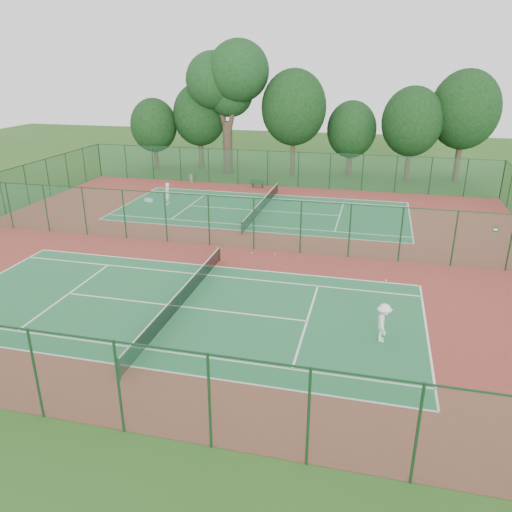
% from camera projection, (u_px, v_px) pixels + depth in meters
% --- Properties ---
extents(ground, '(120.00, 120.00, 0.00)m').
position_uv_depth(ground, '(232.00, 247.00, 33.34)').
color(ground, '#264E18').
rests_on(ground, ground).
extents(red_pad, '(40.00, 36.00, 0.01)m').
position_uv_depth(red_pad, '(232.00, 247.00, 33.34)').
color(red_pad, maroon).
rests_on(red_pad, ground).
extents(court_near, '(23.77, 10.97, 0.01)m').
position_uv_depth(court_near, '(181.00, 307.00, 25.19)').
color(court_near, '#21683B').
rests_on(court_near, red_pad).
extents(court_far, '(23.77, 10.97, 0.01)m').
position_uv_depth(court_far, '(262.00, 211.00, 41.48)').
color(court_far, '#1F6339').
rests_on(court_far, red_pad).
extents(fence_north, '(40.00, 0.09, 3.50)m').
position_uv_depth(fence_north, '(283.00, 169.00, 49.00)').
color(fence_north, '#1A502F').
rests_on(fence_north, ground).
extents(fence_south, '(40.00, 0.09, 3.50)m').
position_uv_depth(fence_south, '(76.00, 380.00, 16.41)').
color(fence_south, '#18482B').
rests_on(fence_south, ground).
extents(fence_divider, '(40.00, 0.09, 3.50)m').
position_uv_depth(fence_divider, '(231.00, 222.00, 32.70)').
color(fence_divider, '#1B5232').
rests_on(fence_divider, ground).
extents(tennis_net_near, '(0.10, 12.90, 0.97)m').
position_uv_depth(tennis_net_near, '(181.00, 297.00, 25.00)').
color(tennis_net_near, '#153B22').
rests_on(tennis_net_near, ground).
extents(tennis_net_far, '(0.10, 12.90, 0.97)m').
position_uv_depth(tennis_net_far, '(262.00, 205.00, 41.29)').
color(tennis_net_far, '#123319').
rests_on(tennis_net_far, ground).
extents(player_near, '(0.72, 1.18, 1.78)m').
position_uv_depth(player_near, '(383.00, 323.00, 21.81)').
color(player_near, white).
rests_on(player_near, court_near).
extents(player_far, '(0.48, 0.71, 1.90)m').
position_uv_depth(player_far, '(167.00, 194.00, 42.93)').
color(player_far, silver).
rests_on(player_far, court_far).
extents(trash_bin, '(0.62, 0.62, 0.84)m').
position_uv_depth(trash_bin, '(191.00, 178.00, 51.21)').
color(trash_bin, slate).
rests_on(trash_bin, red_pad).
extents(bench, '(1.33, 0.61, 0.79)m').
position_uv_depth(bench, '(257.00, 184.00, 49.00)').
color(bench, '#13381E').
rests_on(bench, red_pad).
extents(kit_bag, '(0.76, 0.43, 0.27)m').
position_uv_depth(kit_bag, '(149.00, 200.00, 44.15)').
color(kit_bag, silver).
rests_on(kit_bag, red_pad).
extents(stray_ball_a, '(0.08, 0.08, 0.08)m').
position_uv_depth(stray_ball_a, '(252.00, 253.00, 32.22)').
color(stray_ball_a, '#B5CD2F').
rests_on(stray_ball_a, red_pad).
extents(stray_ball_b, '(0.07, 0.07, 0.07)m').
position_uv_depth(stray_ball_b, '(275.00, 254.00, 32.03)').
color(stray_ball_b, yellow).
rests_on(stray_ball_b, red_pad).
extents(stray_ball_c, '(0.07, 0.07, 0.07)m').
position_uv_depth(stray_ball_c, '(217.00, 247.00, 33.29)').
color(stray_ball_c, gold).
rests_on(stray_ball_c, red_pad).
extents(big_tree, '(9.04, 6.62, 13.89)m').
position_uv_depth(big_tree, '(228.00, 80.00, 52.37)').
color(big_tree, '#36281D').
rests_on(big_tree, ground).
extents(evergreen_row, '(39.00, 5.00, 12.00)m').
position_uv_depth(evergreen_row, '(298.00, 174.00, 55.18)').
color(evergreen_row, black).
rests_on(evergreen_row, ground).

